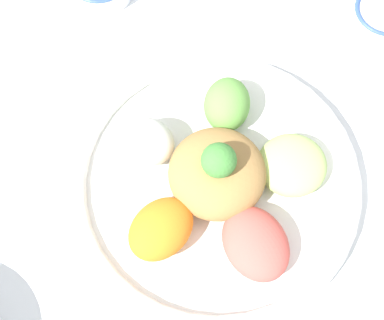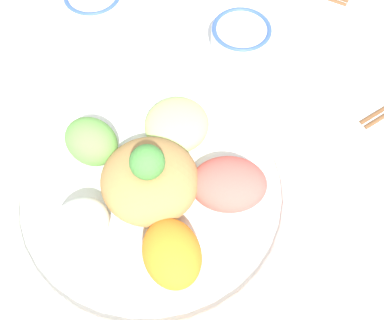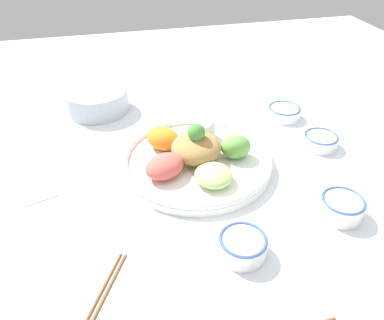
{
  "view_description": "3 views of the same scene",
  "coord_description": "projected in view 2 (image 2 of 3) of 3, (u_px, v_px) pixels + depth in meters",
  "views": [
    {
      "loc": [
        0.23,
        -0.07,
        0.7
      ],
      "look_at": [
        -0.02,
        -0.07,
        0.04
      ],
      "focal_mm": 50.0,
      "sensor_mm": 36.0,
      "label": 1
    },
    {
      "loc": [
        0.2,
        -0.29,
        0.66
      ],
      "look_at": [
        0.04,
        0.01,
        0.07
      ],
      "focal_mm": 50.0,
      "sensor_mm": 36.0,
      "label": 2
    },
    {
      "loc": [
        0.19,
        0.72,
        0.58
      ],
      "look_at": [
        0.02,
        -0.0,
        0.04
      ],
      "focal_mm": 35.0,
      "sensor_mm": 36.0,
      "label": 3
    }
  ],
  "objects": [
    {
      "name": "ground_plane",
      "position": [
        165.0,
        179.0,
        0.74
      ],
      "size": [
        2.4,
        2.4,
        0.0
      ],
      "primitive_type": "plane",
      "color": "white"
    },
    {
      "name": "salad_platter",
      "position": [
        153.0,
        190.0,
        0.7
      ],
      "size": [
        0.39,
        0.39,
        0.12
      ],
      "color": "white",
      "rests_on": "ground_plane"
    },
    {
      "name": "rice_bowl_blue",
      "position": [
        241.0,
        37.0,
        0.85
      ],
      "size": [
        0.09,
        0.09,
        0.04
      ],
      "color": "white",
      "rests_on": "ground_plane"
    },
    {
      "name": "sauce_bowl_dark",
      "position": [
        94.0,
        3.0,
        0.88
      ],
      "size": [
        0.09,
        0.09,
        0.05
      ],
      "color": "white",
      "rests_on": "ground_plane"
    }
  ]
}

